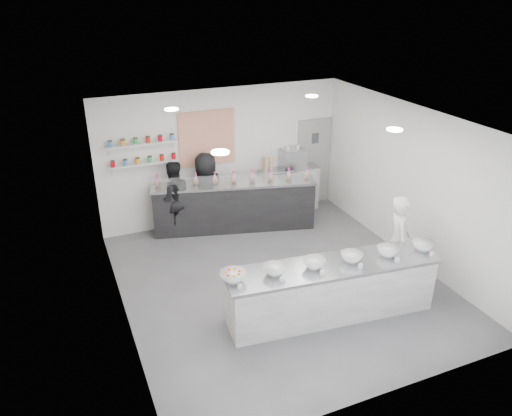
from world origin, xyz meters
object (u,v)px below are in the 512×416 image
(staff_left, at_px, (174,199))
(espresso_ledge, at_px, (289,189))
(staff_right, at_px, (207,192))
(prep_counter, at_px, (331,290))
(back_bar, at_px, (234,206))
(woman_prep, at_px, (398,240))
(espresso_machine, at_px, (293,159))

(staff_left, bearing_deg, espresso_ledge, -177.37)
(staff_right, bearing_deg, prep_counter, 90.56)
(back_bar, height_order, staff_left, staff_left)
(back_bar, distance_m, woman_prep, 3.70)
(prep_counter, height_order, espresso_machine, espresso_machine)
(espresso_machine, xyz_separation_m, woman_prep, (0.31, -3.55, -0.44))
(staff_left, bearing_deg, woman_prep, 132.74)
(staff_left, xyz_separation_m, staff_right, (0.74, 0.00, 0.04))
(espresso_ledge, distance_m, woman_prep, 3.59)
(espresso_machine, distance_m, staff_left, 2.93)
(prep_counter, relative_size, staff_right, 2.01)
(prep_counter, bearing_deg, woman_prep, 20.72)
(prep_counter, bearing_deg, espresso_machine, 78.13)
(espresso_ledge, relative_size, woman_prep, 0.85)
(prep_counter, xyz_separation_m, staff_right, (-0.87, 3.81, 0.39))
(espresso_ledge, bearing_deg, staff_right, -175.62)
(prep_counter, xyz_separation_m, staff_left, (-1.60, 3.81, 0.35))
(back_bar, xyz_separation_m, espresso_machine, (1.62, 0.41, 0.74))
(back_bar, bearing_deg, staff_left, -176.45)
(espresso_ledge, height_order, staff_left, staff_left)
(espresso_machine, bearing_deg, staff_left, -176.86)
(prep_counter, height_order, espresso_ledge, espresso_ledge)
(woman_prep, bearing_deg, prep_counter, 128.76)
(espresso_machine, bearing_deg, staff_right, -175.79)
(woman_prep, relative_size, staff_right, 0.97)
(espresso_ledge, relative_size, staff_right, 0.83)
(espresso_ledge, xyz_separation_m, espresso_machine, (0.09, 0.00, 0.75))
(woman_prep, relative_size, staff_left, 1.02)
(espresso_ledge, xyz_separation_m, staff_left, (-2.80, -0.16, 0.30))
(back_bar, relative_size, staff_right, 2.03)
(back_bar, xyz_separation_m, woman_prep, (1.93, -3.15, 0.30))
(prep_counter, xyz_separation_m, back_bar, (-0.33, 3.56, 0.07))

